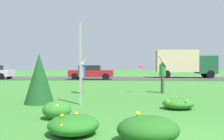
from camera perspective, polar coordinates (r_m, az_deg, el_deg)
The scene contains 14 objects.
ground_plane at distance 16.60m, azimuth 6.95°, elevation -3.98°, with size 120.00×120.00×0.00m, color #387A2D.
highway_strip at distance 29.16m, azimuth 5.34°, elevation -1.83°, with size 120.00×8.63×0.01m, color #38383A.
highway_center_stripe at distance 29.16m, azimuth 5.34°, elevation -1.82°, with size 120.00×0.16×0.00m, color yellow.
daylily_clump_front_left at distance 9.05m, azimuth 14.04°, elevation -6.98°, with size 1.04×1.02×0.38m.
daylily_clump_mid_right at distance 5.07m, azimuth 7.76°, elevation -12.52°, with size 1.16×1.06×0.56m.
daylily_clump_mid_left at distance 5.66m, azimuth -8.26°, elevation -11.55°, with size 1.06×1.16×0.46m.
daylily_clump_mid_center at distance 7.35m, azimuth -11.72°, elevation -8.37°, with size 0.77×0.81×0.48m.
sign_post_near_path at distance 9.74m, azimuth -6.75°, elevation 1.35°, with size 0.07×0.10×2.99m.
evergreen_shrub_side at distance 10.28m, azimuth -15.37°, elevation -1.81°, with size 1.11×1.11×1.88m, color #19471E.
person_thrower_blue_shirt at distance 13.59m, azimuth -6.52°, elevation -0.97°, with size 0.43×0.52×1.82m.
person_catcher_green_shirt at distance 13.97m, azimuth 10.80°, elevation -0.70°, with size 0.42×0.51×1.96m.
frisbee_red at distance 13.72m, azimuth 6.23°, elevation 0.74°, with size 0.27×0.25×0.13m.
car_red_center_left at distance 27.43m, azimuth -4.53°, elevation -0.46°, with size 4.50×2.00×1.45m.
box_truck_dark_green at distance 31.75m, azimuth 15.27°, elevation 1.62°, with size 6.70×2.46×3.20m.
Camera 1 is at (-1.08, -3.89, 1.43)m, focal length 42.56 mm.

